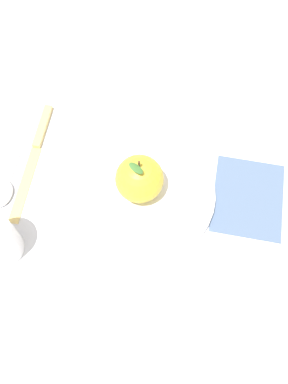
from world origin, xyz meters
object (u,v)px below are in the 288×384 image
Objects in this scene: side_bowl at (202,295)px; spoon at (6,185)px; knife at (35,150)px; apple at (140,178)px; linen_napkin at (248,197)px; dinner_plate at (144,195)px.

spoon is at bearing -90.96° from side_bowl.
apple is at bearing 95.14° from knife.
spoon is (-0.01, -0.37, -0.01)m from side_bowl.
linen_napkin is (-0.10, 0.36, -0.00)m from knife.
spoon is 1.14× the size of linen_napkin.
side_bowl is 0.37m from spoon.
apple is at bearing -105.01° from dinner_plate.
apple is 0.57× the size of spoon.
dinner_plate is 0.17m from linen_napkin.
side_bowl reaches higher than dinner_plate.
dinner_plate reaches higher than knife.
linen_napkin is (-0.08, 0.16, -0.05)m from apple.
apple is 0.84× the size of side_bowl.
spoon is at bearing -65.61° from dinner_plate.
apple is 0.41× the size of knife.
dinner_plate is 1.43× the size of spoon.
side_bowl is at bearing 76.59° from knife.
knife reaches higher than linen_napkin.
dinner_plate is at bearing 74.99° from apple.
apple is (-0.00, -0.01, 0.05)m from dinner_plate.
dinner_plate is 2.12× the size of side_bowl.
apple is 0.21m from knife.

